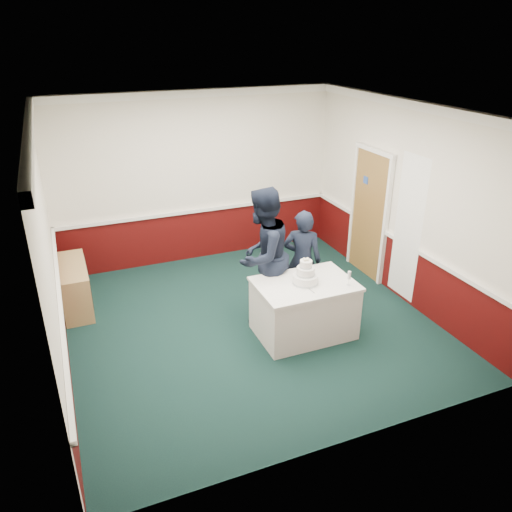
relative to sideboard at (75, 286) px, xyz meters
name	(u,v)px	position (x,y,z in m)	size (l,w,h in m)	color
ground	(250,323)	(2.28, -1.43, -0.35)	(5.00, 5.00, 0.00)	#13302A
room_shell	(239,180)	(2.36, -0.81, 1.62)	(5.00, 5.00, 3.00)	silver
sideboard	(75,286)	(0.00, 0.00, 0.00)	(0.41, 1.20, 0.70)	#A2784F
cake_table	(304,308)	(2.87, -1.95, 0.05)	(1.32, 0.92, 0.79)	white
wedding_cake	(305,275)	(2.87, -1.95, 0.55)	(0.35, 0.35, 0.36)	white
cake_knife	(310,290)	(2.84, -2.15, 0.44)	(0.01, 0.22, 0.01)	silver
champagne_flute	(349,276)	(3.37, -2.23, 0.58)	(0.05, 0.05, 0.21)	silver
person_man	(262,256)	(2.50, -1.34, 0.64)	(0.96, 0.75, 1.98)	black
person_woman	(302,261)	(3.16, -1.29, 0.43)	(0.57, 0.37, 1.56)	black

